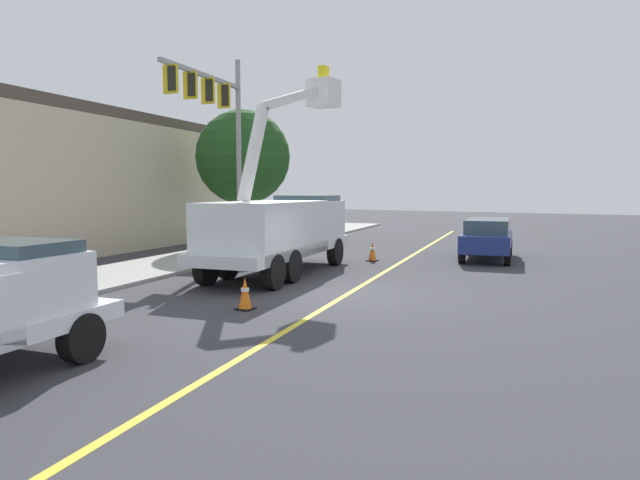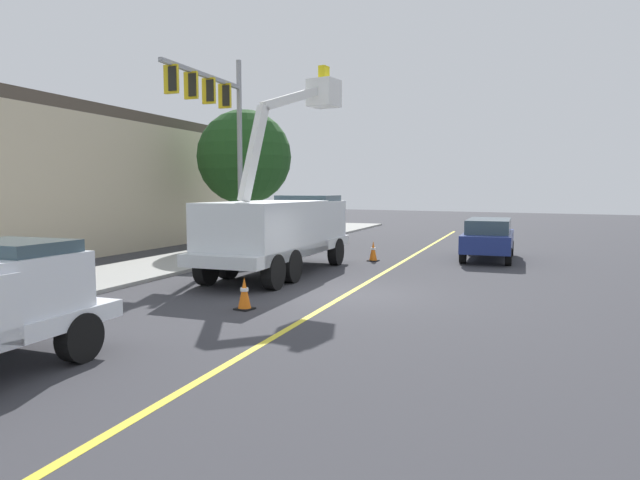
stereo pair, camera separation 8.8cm
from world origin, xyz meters
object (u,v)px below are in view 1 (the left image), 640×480
at_px(passing_minivan, 487,236).
at_px(traffic_signal_mast, 217,117).
at_px(traffic_cone_mid_rear, 372,251).
at_px(traffic_cone_mid_front, 245,294).
at_px(utility_bucket_truck, 281,227).

xyz_separation_m(passing_minivan, traffic_signal_mast, (-5.85, 9.53, 4.89)).
relative_size(traffic_cone_mid_rear, traffic_signal_mast, 0.10).
relative_size(passing_minivan, traffic_signal_mast, 0.60).
distance_m(traffic_cone_mid_front, traffic_signal_mast, 11.27).
bearing_deg(utility_bucket_truck, passing_minivan, -34.27).
bearing_deg(traffic_signal_mast, traffic_cone_mid_rear, -63.02).
height_order(utility_bucket_truck, traffic_cone_mid_front, utility_bucket_truck).
height_order(passing_minivan, traffic_signal_mast, traffic_signal_mast).
height_order(passing_minivan, traffic_cone_mid_rear, passing_minivan).
relative_size(traffic_cone_mid_front, traffic_signal_mast, 0.09).
bearing_deg(traffic_signal_mast, utility_bucket_truck, -112.33).
relative_size(traffic_cone_mid_front, traffic_cone_mid_rear, 0.96).
distance_m(passing_minivan, traffic_cone_mid_front, 13.15).
height_order(utility_bucket_truck, traffic_cone_mid_rear, utility_bucket_truck).
height_order(traffic_cone_mid_front, traffic_cone_mid_rear, traffic_cone_mid_rear).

